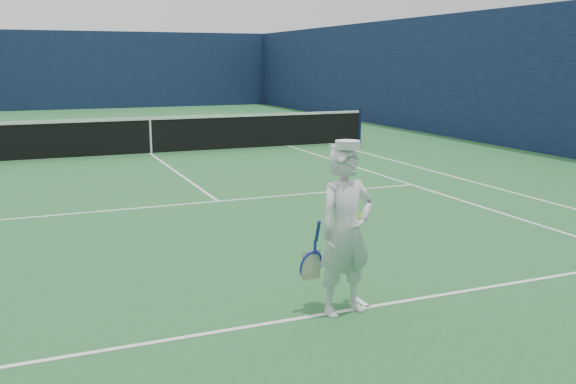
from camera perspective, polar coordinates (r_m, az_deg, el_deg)
name	(u,v)px	position (r m, az deg, el deg)	size (l,w,h in m)	color
ground	(151,154)	(17.80, -12.05, 3.28)	(80.00, 80.00, 0.00)	#276630
court_markings	(151,154)	(17.80, -12.05, 3.29)	(11.03, 23.83, 0.01)	white
windscreen_fence	(148,80)	(17.63, -12.33, 9.72)	(20.12, 36.12, 4.00)	#0F1C3A
tennis_net	(150,134)	(17.73, -12.13, 5.05)	(12.88, 0.09, 1.07)	#141E4C
tennis_player	(346,231)	(6.38, 5.15, -3.45)	(0.79, 0.48, 1.75)	white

